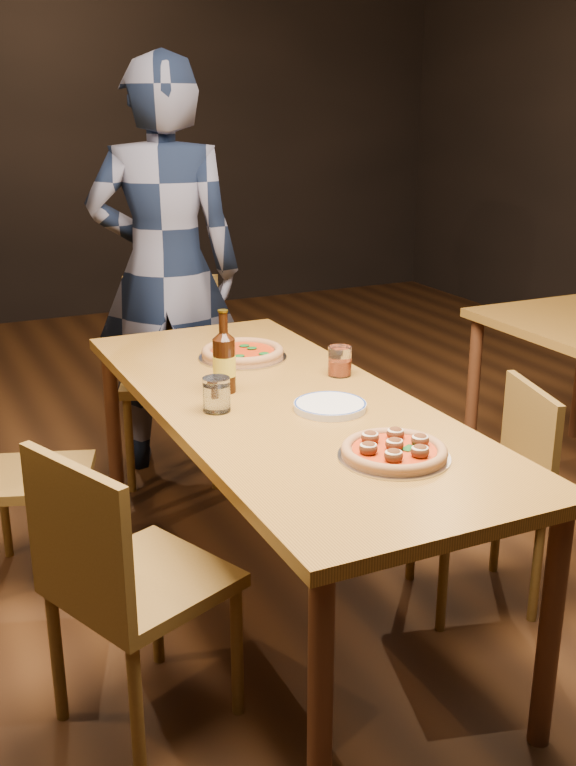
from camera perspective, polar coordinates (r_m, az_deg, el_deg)
name	(u,v)px	position (r m, az deg, el deg)	size (l,w,h in m)	color
ground	(282,599)	(3.11, -0.41, -14.21)	(9.00, 9.00, 0.00)	black
room_shell	(280,34)	(2.63, -0.51, 22.31)	(9.00, 9.00, 9.00)	black
table_main	(281,419)	(2.81, -0.44, -2.46)	(0.80, 2.00, 0.75)	brown
chair_main_nw	(143,579)	(2.40, -9.68, -12.81)	(0.41, 0.41, 0.89)	brown
chair_main_sw	(36,475)	(3.18, -16.50, -5.90)	(0.38, 0.38, 0.82)	brown
chair_main_e	(476,494)	(2.99, 12.45, -7.23)	(0.38, 0.38, 0.82)	brown
chair_end	(172,377)	(3.93, -7.76, 0.38)	(0.44, 0.44, 0.95)	brown
pizza_meatball	(394,450)	(2.34, 7.11, -4.49)	(0.31, 0.31, 0.06)	#B7B7BF
pizza_margherita	(243,353)	(3.22, -3.05, 2.04)	(0.33, 0.33, 0.04)	#B7B7BF
plate_stack	(330,406)	(2.69, 2.83, -1.56)	(0.23, 0.23, 0.02)	white
beer_bottle	(224,364)	(2.83, -4.29, 1.31)	(0.08, 0.08, 0.27)	black
water_glass	(217,394)	(2.67, -4.80, -0.76)	(0.09, 0.09, 0.11)	white
amber_glass	(340,361)	(3.01, 3.48, 1.47)	(0.08, 0.08, 0.10)	#A63812
diner	(166,272)	(3.93, -8.18, 7.39)	(0.69, 0.45, 1.88)	black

